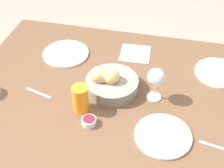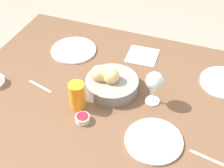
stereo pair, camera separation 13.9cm
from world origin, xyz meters
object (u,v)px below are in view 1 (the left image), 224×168
bread_basket (110,82)px  plate_near_left (219,73)px  plate_near_right (66,53)px  juice_glass (80,99)px  plate_far_center (163,136)px  spoon_coffee (39,93)px  napkin (135,54)px  wine_glass (156,78)px  fork_silver (223,149)px  jam_bowl_berry (89,121)px

bread_basket → plate_near_left: size_ratio=1.05×
plate_near_right → juice_glass: 0.40m
plate_far_center → plate_near_right: bearing=-38.0°
bread_basket → spoon_coffee: bread_basket is taller
napkin → spoon_coffee: bearing=46.2°
plate_far_center → wine_glass: (0.06, -0.21, 0.11)m
plate_near_right → plate_far_center: bearing=142.0°
napkin → bread_basket: bearing=76.9°
spoon_coffee → plate_near_left: bearing=-157.8°
bread_basket → plate_near_right: bearing=-36.0°
wine_glass → plate_near_left: bearing=-140.6°
fork_silver → napkin: napkin is taller
wine_glass → plate_near_right: bearing=-24.2°
plate_far_center → spoon_coffee: size_ratio=1.67×
plate_near_left → wine_glass: 0.38m
bread_basket → jam_bowl_berry: bearing=80.9°
plate_near_left → napkin: bearing=-9.2°
jam_bowl_berry → fork_silver: 0.52m
juice_glass → fork_silver: 0.59m
plate_far_center → fork_silver: plate_far_center is taller
plate_near_left → plate_far_center: (0.22, 0.44, 0.00)m
jam_bowl_berry → napkin: (-0.10, -0.51, -0.01)m
wine_glass → spoon_coffee: (0.50, 0.09, -0.11)m
plate_near_left → plate_near_right: bearing=1.2°
bread_basket → plate_near_right: (0.28, -0.20, -0.04)m
fork_silver → spoon_coffee: (0.79, -0.13, 0.00)m
plate_near_left → wine_glass: size_ratio=1.45×
napkin → plate_near_right: bearing=13.4°
jam_bowl_berry → spoon_coffee: size_ratio=0.44×
plate_near_right → plate_near_left: bearing=-178.8°
fork_silver → spoon_coffee: same height
bread_basket → plate_near_left: bearing=-155.4°
jam_bowl_berry → napkin: 0.52m
plate_near_left → plate_far_center: same height
wine_glass → napkin: size_ratio=0.99×
fork_silver → spoon_coffee: bearing=-9.3°
plate_near_right → napkin: (-0.35, -0.08, -0.00)m
plate_near_left → bread_basket: bearing=24.6°
plate_near_right → napkin: plate_near_right is taller
juice_glass → jam_bowl_berry: size_ratio=2.03×
bread_basket → fork_silver: bread_basket is taller
jam_bowl_berry → napkin: bearing=-101.4°
napkin → fork_silver: bearing=129.2°
wine_glass → fork_silver: (-0.29, 0.22, -0.11)m
juice_glass → fork_silver: bearing=172.0°
wine_glass → napkin: wine_glass is taller
plate_near_right → wine_glass: size_ratio=1.50×
plate_near_right → spoon_coffee: bearing=85.8°
bread_basket → plate_far_center: bread_basket is taller
jam_bowl_berry → fork_silver: bearing=179.0°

